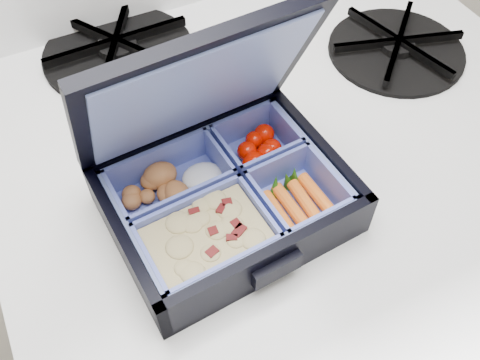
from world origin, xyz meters
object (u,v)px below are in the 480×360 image
burner_grate (398,44)px  fork (265,87)px  stove (270,312)px  bento_box (227,199)px

burner_grate → fork: 0.17m
stove → burner_grate: (0.18, 0.05, 0.49)m
burner_grate → fork: burner_grate is taller
stove → fork: bearing=85.9°
stove → burner_grate: size_ratio=5.82×
stove → fork: (0.00, 0.07, 0.48)m
bento_box → burner_grate: size_ratio=1.27×
stove → bento_box: size_ratio=4.58×
bento_box → fork: bearing=46.6°
burner_grate → stove: bearing=-163.7°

